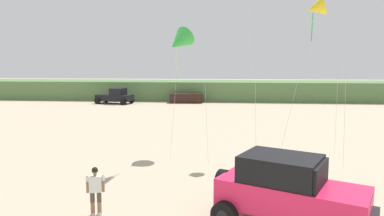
% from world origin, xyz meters
% --- Properties ---
extents(dune_ridge, '(90.00, 8.22, 2.58)m').
position_xyz_m(dune_ridge, '(-5.24, 43.86, 1.29)').
color(dune_ridge, '#567A47').
rests_on(dune_ridge, ground_plane).
extents(jeep, '(5.00, 4.03, 2.26)m').
position_xyz_m(jeep, '(1.97, 3.58, 1.20)').
color(jeep, '#EA2151').
rests_on(jeep, ground_plane).
extents(person_watching, '(0.61, 0.38, 1.67)m').
position_xyz_m(person_watching, '(-4.29, 3.91, 0.94)').
color(person_watching, '#8C664C').
rests_on(person_watching, ground_plane).
extents(distant_pickup, '(4.91, 3.32, 1.98)m').
position_xyz_m(distant_pickup, '(-13.95, 36.86, 0.94)').
color(distant_pickup, black).
rests_on(distant_pickup, ground_plane).
extents(distant_sedan, '(4.29, 1.95, 1.20)m').
position_xyz_m(distant_sedan, '(-5.10, 38.63, 0.60)').
color(distant_sedan, black).
rests_on(distant_sedan, ground_plane).
extents(kite_pink_ribbon, '(2.07, 2.93, 7.14)m').
position_xyz_m(kite_pink_ribbon, '(-2.63, 12.80, 6.27)').
color(kite_pink_ribbon, green).
rests_on(kite_pink_ribbon, ground_plane).
extents(kite_purple_stunt, '(2.59, 2.51, 8.55)m').
position_xyz_m(kite_purple_stunt, '(4.64, 12.52, 7.94)').
color(kite_purple_stunt, yellow).
rests_on(kite_purple_stunt, ground_plane).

